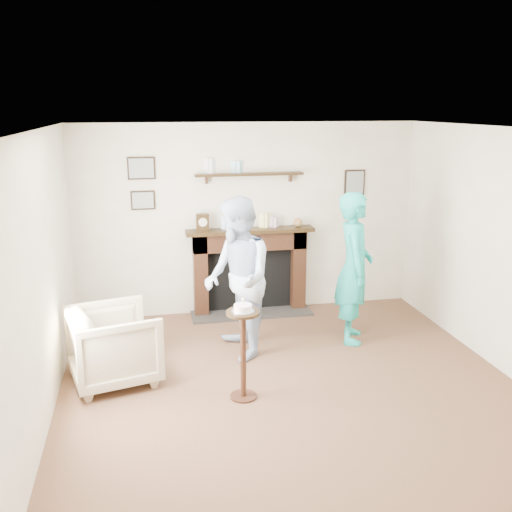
{
  "coord_description": "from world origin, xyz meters",
  "views": [
    {
      "loc": [
        -1.36,
        -4.74,
        2.71
      ],
      "look_at": [
        -0.22,
        0.9,
        1.18
      ],
      "focal_mm": 40.0,
      "sensor_mm": 36.0,
      "label": 1
    }
  ],
  "objects_px": {
    "woman": "(351,339)",
    "pedestal_table": "(243,337)",
    "armchair": "(117,380)",
    "man": "(238,354)"
  },
  "relations": [
    {
      "from": "armchair",
      "to": "woman",
      "type": "relative_size",
      "value": 0.48
    },
    {
      "from": "armchair",
      "to": "pedestal_table",
      "type": "bearing_deg",
      "value": -130.62
    },
    {
      "from": "man",
      "to": "woman",
      "type": "height_order",
      "value": "man"
    },
    {
      "from": "man",
      "to": "woman",
      "type": "distance_m",
      "value": 1.4
    },
    {
      "from": "armchair",
      "to": "man",
      "type": "relative_size",
      "value": 0.47
    },
    {
      "from": "woman",
      "to": "pedestal_table",
      "type": "height_order",
      "value": "pedestal_table"
    },
    {
      "from": "man",
      "to": "pedestal_table",
      "type": "distance_m",
      "value": 1.15
    },
    {
      "from": "man",
      "to": "woman",
      "type": "xyz_separation_m",
      "value": [
        1.39,
        0.16,
        0.0
      ]
    },
    {
      "from": "armchair",
      "to": "pedestal_table",
      "type": "height_order",
      "value": "pedestal_table"
    },
    {
      "from": "armchair",
      "to": "man",
      "type": "height_order",
      "value": "man"
    }
  ]
}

